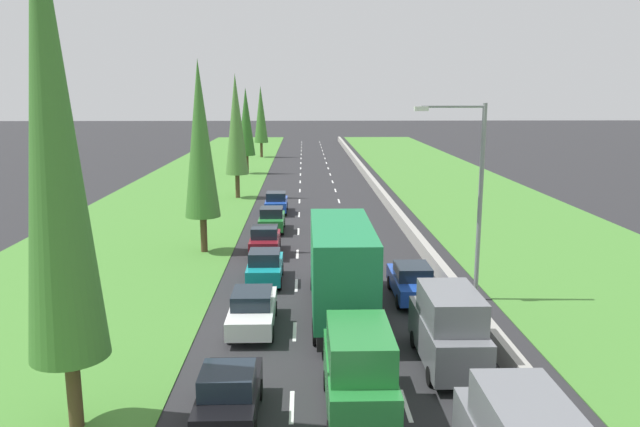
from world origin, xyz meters
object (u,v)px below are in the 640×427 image
object	(u,v)px
green_van_centre_lane	(359,372)
blue_sedan_right_lane	(412,281)
poplar_tree_second	(200,140)
poplar_tree_third	(236,125)
grey_van_right_lane_second	(448,328)
street_light_mast	(473,188)
blue_hatchback_left_lane	(276,203)
black_hatchback_left_lane	(229,395)
teal_hatchback_left_lane	(265,267)
poplar_tree_fourth	(246,122)
green_box_truck_centre_lane	(340,267)
green_hatchback_left_lane	(272,219)
poplar_tree_nearest	(52,127)
white_sedan_left_lane	(253,310)
poplar_tree_fifth	(261,115)
maroon_hatchback_left_lane	(265,240)

from	to	relation	value
green_van_centre_lane	blue_sedan_right_lane	distance (m)	11.03
poplar_tree_second	poplar_tree_third	size ratio (longest dim) A/B	1.02
grey_van_right_lane_second	street_light_mast	bearing A→B (deg)	69.57
blue_hatchback_left_lane	poplar_tree_second	size ratio (longest dim) A/B	0.34
black_hatchback_left_lane	teal_hatchback_left_lane	xyz separation A→B (m)	(0.23, 13.25, 0.00)
black_hatchback_left_lane	poplar_tree_fourth	bearing A→B (deg)	94.64
green_box_truck_centre_lane	green_hatchback_left_lane	world-z (taller)	green_box_truck_centre_lane
green_box_truck_centre_lane	poplar_tree_fourth	world-z (taller)	poplar_tree_fourth
teal_hatchback_left_lane	poplar_tree_nearest	world-z (taller)	poplar_tree_nearest
white_sedan_left_lane	street_light_mast	world-z (taller)	street_light_mast
blue_sedan_right_lane	street_light_mast	distance (m)	5.13
grey_van_right_lane_second	street_light_mast	size ratio (longest dim) A/B	0.54
black_hatchback_left_lane	poplar_tree_fourth	xyz separation A→B (m)	(-4.52, 55.68, 5.26)
poplar_tree_nearest	poplar_tree_fifth	bearing A→B (deg)	89.79
green_box_truck_centre_lane	poplar_tree_fifth	bearing A→B (deg)	96.76
teal_hatchback_left_lane	poplar_tree_third	distance (m)	26.40
green_van_centre_lane	poplar_tree_fifth	distance (m)	74.79
poplar_tree_fifth	grey_van_right_lane_second	bearing A→B (deg)	-80.97
poplar_tree_second	green_van_centre_lane	bearing A→B (deg)	-68.38
green_hatchback_left_lane	blue_sedan_right_lane	size ratio (longest dim) A/B	0.87
white_sedan_left_lane	green_hatchback_left_lane	world-z (taller)	green_hatchback_left_lane
poplar_tree_fourth	green_box_truck_centre_lane	bearing A→B (deg)	-80.07
grey_van_right_lane_second	poplar_tree_nearest	world-z (taller)	poplar_tree_nearest
green_van_centre_lane	maroon_hatchback_left_lane	world-z (taller)	green_van_centre_lane
grey_van_right_lane_second	blue_hatchback_left_lane	size ratio (longest dim) A/B	1.26
maroon_hatchback_left_lane	white_sedan_left_lane	bearing A→B (deg)	-88.90
blue_sedan_right_lane	poplar_tree_fourth	bearing A→B (deg)	104.61
blue_hatchback_left_lane	poplar_tree_fifth	xyz separation A→B (m)	(-4.07, 42.94, 5.45)
grey_van_right_lane_second	blue_sedan_right_lane	xyz separation A→B (m)	(0.00, 7.21, -0.59)
teal_hatchback_left_lane	poplar_tree_fifth	distance (m)	61.58
teal_hatchback_left_lane	poplar_tree_nearest	bearing A→B (deg)	-108.73
green_box_truck_centre_lane	poplar_tree_nearest	world-z (taller)	poplar_tree_nearest
green_box_truck_centre_lane	poplar_tree_fifth	distance (m)	66.50
street_light_mast	teal_hatchback_left_lane	bearing A→B (deg)	163.50
maroon_hatchback_left_lane	blue_sedan_right_lane	distance (m)	10.97
poplar_tree_second	poplar_tree_fourth	size ratio (longest dim) A/B	1.13
grey_van_right_lane_second	poplar_tree_nearest	distance (m)	14.07
black_hatchback_left_lane	poplar_tree_second	distance (m)	20.63
white_sedan_left_lane	poplar_tree_fourth	world-z (taller)	poplar_tree_fourth
teal_hatchback_left_lane	poplar_tree_fourth	xyz separation A→B (m)	(-4.75, 42.43, 5.26)
green_box_truck_centre_lane	blue_hatchback_left_lane	world-z (taller)	green_box_truck_centre_lane
white_sedan_left_lane	green_box_truck_centre_lane	size ratio (longest dim) A/B	0.48
maroon_hatchback_left_lane	poplar_tree_second	world-z (taller)	poplar_tree_second
maroon_hatchback_left_lane	green_hatchback_left_lane	world-z (taller)	same
poplar_tree_third	blue_sedan_right_lane	bearing A→B (deg)	-68.49
green_van_centre_lane	teal_hatchback_left_lane	bearing A→B (deg)	105.28
green_van_centre_lane	poplar_tree_nearest	xyz separation A→B (m)	(-8.13, -0.45, 7.14)
blue_sedan_right_lane	poplar_tree_fifth	world-z (taller)	poplar_tree_fifth
green_van_centre_lane	poplar_tree_third	distance (m)	39.56
blue_sedan_right_lane	street_light_mast	world-z (taller)	street_light_mast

